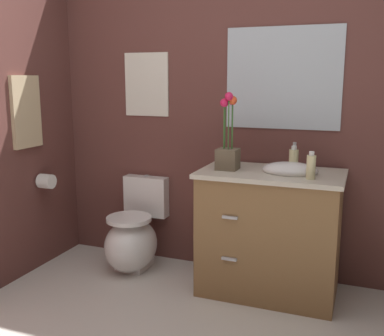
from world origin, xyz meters
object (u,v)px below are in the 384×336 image
Objects in this scene: soap_bottle at (294,159)px; wall_mirror at (283,78)px; lotion_bottle at (311,167)px; toilet_paper_roll at (46,181)px; hanging_towel at (26,112)px; vanity_cabinet at (270,231)px; trash_bin at (206,260)px; wall_poster at (147,85)px; flower_vase at (228,145)px; toilet at (134,238)px.

wall_mirror is (-0.12, 0.18, 0.53)m from soap_bottle.
toilet_paper_roll is at bearing -179.10° from lotion_bottle.
lotion_bottle is 2.03m from hanging_towel.
vanity_cabinet is 0.51m from soap_bottle.
lotion_bottle is 0.63× the size of trash_bin.
lotion_bottle is at bearing -18.16° from wall_poster.
wall_mirror is (-0.27, 0.43, 0.53)m from lotion_bottle.
soap_bottle is at bearing 119.78° from lotion_bottle.
hanging_towel is (-1.75, -0.27, 0.78)m from vanity_cabinet.
toilet_paper_roll is (-1.69, -0.17, 0.24)m from vanity_cabinet.
vanity_cabinet is 1.72m from toilet_paper_roll.
flower_vase reaches higher than lotion_bottle.
hanging_towel is (-1.28, -0.32, 1.07)m from trash_bin.
flower_vase reaches higher than trash_bin.
trash_bin is (0.59, 0.02, -0.11)m from toilet.
flower_vase is 0.99× the size of hanging_towel.
lotion_bottle is (0.14, -0.25, 0.00)m from soap_bottle.
toilet is 1.43× the size of wall_poster.
hanging_towel is 4.73× the size of toilet_paper_roll.
vanity_cabinet reaches higher than lotion_bottle.
vanity_cabinet is at bearing 5.97° from flower_vase.
wall_mirror is at bearing 18.02° from hanging_towel.
wall_poster reaches higher than vanity_cabinet.
hanging_towel is at bearing -170.53° from flower_vase.
flower_vase is at bearing -4.29° from toilet.
toilet_paper_roll is (-1.69, -0.46, -0.77)m from wall_mirror.
trash_bin is 1.41m from wall_mirror.
toilet is 1.36m from soap_bottle.
hanging_towel reaches higher than toilet_paper_roll.
flower_vase is at bearing 9.47° from hanging_towel.
toilet_paper_roll is (0.06, 0.10, -0.53)m from hanging_towel.
vanity_cabinet is 9.34× the size of toilet_paper_roll.
toilet is 6.27× the size of toilet_paper_roll.
lotion_bottle reaches higher than toilet.
soap_bottle is (1.18, 0.08, 0.68)m from toilet.
trash_bin is at bearing 155.58° from flower_vase.
flower_vase reaches higher than toilet_paper_roll.
wall_mirror is (0.47, 0.25, 1.31)m from trash_bin.
toilet is 1.33× the size of hanging_towel.
wall_mirror is 1.91m from toilet_paper_roll.
toilet is at bearing -90.00° from wall_poster.
vanity_cabinet is at bearing 152.25° from lotion_bottle.
toilet is at bearing 178.57° from vanity_cabinet.
flower_vase is 0.45m from soap_bottle.
toilet is 1.23m from hanging_towel.
trash_bin is 0.52× the size of hanging_towel.
wall_mirror is 1.54× the size of hanging_towel.
vanity_cabinet is 6.04× the size of lotion_bottle.
wall_mirror reaches higher than flower_vase.
hanging_towel is (-1.74, -0.57, -0.24)m from wall_mirror.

